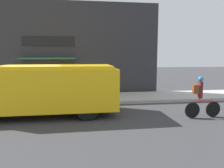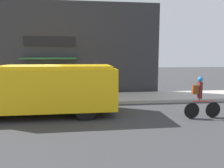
{
  "view_description": "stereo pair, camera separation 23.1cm",
  "coord_description": "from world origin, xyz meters",
  "views": [
    {
      "loc": [
        2.25,
        -10.95,
        2.51
      ],
      "look_at": [
        3.8,
        -0.2,
        1.1
      ],
      "focal_mm": 35.0,
      "sensor_mm": 36.0,
      "label": 1
    },
    {
      "loc": [
        2.48,
        -10.98,
        2.51
      ],
      "look_at": [
        3.8,
        -0.2,
        1.1
      ],
      "focal_mm": 35.0,
      "sensor_mm": 36.0,
      "label": 2
    }
  ],
  "objects": [
    {
      "name": "ground_plane",
      "position": [
        0.0,
        0.0,
        0.0
      ],
      "size": [
        70.0,
        70.0,
        0.0
      ],
      "primitive_type": "plane",
      "color": "#38383A"
    },
    {
      "name": "sidewalk",
      "position": [
        0.0,
        1.38,
        0.08
      ],
      "size": [
        28.0,
        2.76,
        0.17
      ],
      "color": "#ADAAA3",
      "rests_on": "ground_plane"
    },
    {
      "name": "storefront",
      "position": [
        0.01,
        3.13,
        2.92
      ],
      "size": [
        14.61,
        0.98,
        5.86
      ],
      "color": "#2D2D33",
      "rests_on": "ground_plane"
    },
    {
      "name": "school_bus",
      "position": [
        0.78,
        -1.63,
        1.12
      ],
      "size": [
        6.63,
        2.74,
        2.11
      ],
      "rotation": [
        0.0,
        0.0,
        0.01
      ],
      "color": "yellow",
      "rests_on": "ground_plane"
    },
    {
      "name": "cyclist",
      "position": [
        7.04,
        -2.87,
        0.82
      ],
      "size": [
        1.57,
        0.21,
        1.69
      ],
      "rotation": [
        0.0,
        0.0,
        0.04
      ],
      "color": "black",
      "rests_on": "ground_plane"
    }
  ]
}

